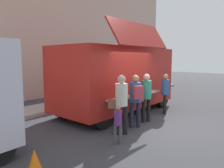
# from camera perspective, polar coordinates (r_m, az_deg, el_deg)

# --- Properties ---
(ground_plane) EXTENTS (60.00, 60.00, 0.00)m
(ground_plane) POSITION_cam_1_polar(r_m,az_deg,el_deg) (7.63, 12.49, -10.68)
(ground_plane) COLOR #38383D
(food_truck_main) EXTENTS (5.54, 2.99, 3.58)m
(food_truck_main) POSITION_cam_1_polar(r_m,az_deg,el_deg) (9.04, 1.43, 1.86)
(food_truck_main) COLOR #AC1F18
(food_truck_main) RESTS_ON ground
(traffic_cone_orange) EXTENTS (0.36, 0.36, 0.55)m
(traffic_cone_orange) POSITION_cam_1_polar(r_m,az_deg,el_deg) (4.61, -19.96, -19.18)
(traffic_cone_orange) COLOR orange
(traffic_cone_orange) RESTS_ON ground
(trash_bin) EXTENTS (0.60, 0.60, 0.87)m
(trash_bin) POSITION_cam_1_polar(r_m,az_deg,el_deg) (13.62, 3.92, -1.00)
(trash_bin) COLOR #2C6238
(trash_bin) RESTS_ON ground
(customer_front_ordering) EXTENTS (0.57, 0.36, 1.74)m
(customer_front_ordering) POSITION_cam_1_polar(r_m,az_deg,el_deg) (7.67, 9.06, -2.59)
(customer_front_ordering) COLOR black
(customer_front_ordering) RESTS_ON ground
(customer_mid_with_backpack) EXTENTS (0.51, 0.56, 1.74)m
(customer_mid_with_backpack) POSITION_cam_1_polar(r_m,az_deg,el_deg) (6.97, 6.34, -3.16)
(customer_mid_with_backpack) COLOR #1F2236
(customer_mid_with_backpack) RESTS_ON ground
(customer_rear_waiting) EXTENTS (0.48, 0.54, 1.79)m
(customer_rear_waiting) POSITION_cam_1_polar(r_m,az_deg,el_deg) (6.33, 2.38, -4.19)
(customer_rear_waiting) COLOR black
(customer_rear_waiting) RESTS_ON ground
(customer_extra_browsing) EXTENTS (0.33, 0.33, 1.64)m
(customer_extra_browsing) POSITION_cam_1_polar(r_m,az_deg,el_deg) (9.04, 14.01, -1.61)
(customer_extra_browsing) COLOR black
(customer_extra_browsing) RESTS_ON ground
(child_near_queue) EXTENTS (0.21, 0.21, 1.04)m
(child_near_queue) POSITION_cam_1_polar(r_m,az_deg,el_deg) (5.74, 1.57, -9.83)
(child_near_queue) COLOR #4C4841
(child_near_queue) RESTS_ON ground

